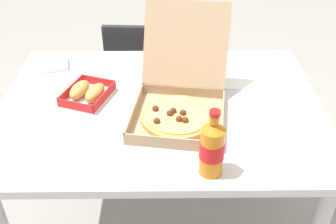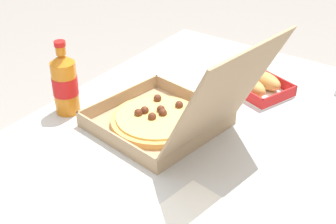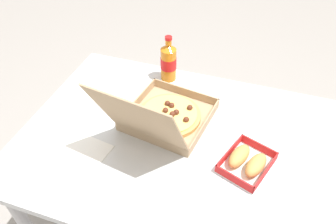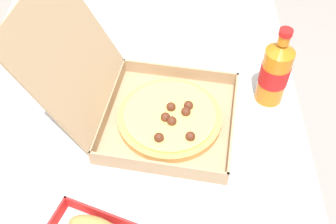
% 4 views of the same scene
% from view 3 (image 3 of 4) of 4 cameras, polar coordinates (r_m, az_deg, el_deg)
% --- Properties ---
extents(dining_table, '(1.21, 0.89, 0.76)m').
position_cam_3_polar(dining_table, '(1.33, 1.24, -7.21)').
color(dining_table, silver).
rests_on(dining_table, ground_plane).
extents(pizza_box_open, '(0.38, 0.50, 0.33)m').
position_cam_3_polar(pizza_box_open, '(1.28, -0.60, -0.69)').
color(pizza_box_open, tan).
rests_on(pizza_box_open, dining_table).
extents(bread_side_box, '(0.21, 0.23, 0.06)m').
position_cam_3_polar(bread_side_box, '(1.19, 13.85, -8.50)').
color(bread_side_box, white).
rests_on(bread_side_box, dining_table).
extents(cola_bottle, '(0.07, 0.07, 0.22)m').
position_cam_3_polar(cola_bottle, '(1.50, 0.08, 8.90)').
color(cola_bottle, orange).
rests_on(cola_bottle, dining_table).
extents(paper_menu, '(0.23, 0.18, 0.00)m').
position_cam_3_polar(paper_menu, '(1.27, -15.29, -6.55)').
color(paper_menu, white).
rests_on(paper_menu, dining_table).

